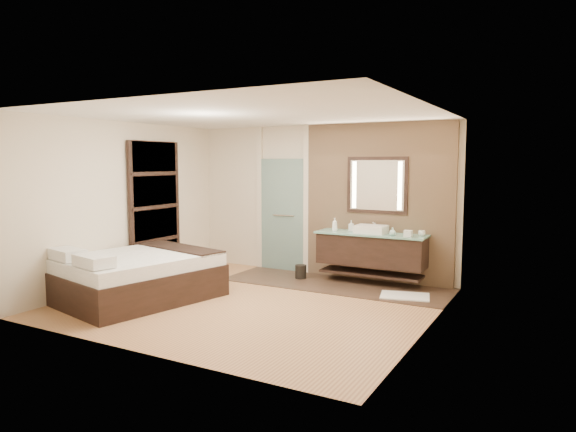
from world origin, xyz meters
The scene contains 15 objects.
floor centered at (0.00, 0.00, 0.00)m, with size 5.00×5.00×0.00m, color #925C3D.
tile_strip centered at (0.60, 1.60, 0.01)m, with size 3.80×1.30×0.01m, color #33261B.
stone_wall centered at (1.10, 2.21, 1.35)m, with size 2.60×0.08×2.70m, color tan.
vanity centered at (1.10, 1.92, 0.58)m, with size 1.85×0.55×0.88m.
mirror_unit centered at (1.10, 2.16, 1.65)m, with size 1.06×0.04×0.96m.
frosted_door centered at (-0.75, 2.20, 1.14)m, with size 1.10×0.12×2.70m.
shoji_partition centered at (-2.43, 0.60, 1.21)m, with size 0.06×1.20×2.40m.
bed centered at (-1.65, -0.66, 0.34)m, with size 2.15×2.47×0.83m.
bath_mat centered at (1.85, 1.35, 0.02)m, with size 0.72×0.50×0.02m, color silver.
waste_bin centered at (-0.10, 1.69, 0.12)m, with size 0.20×0.20×0.25m, color black.
tissue_box centered at (1.75, 1.79, 0.92)m, with size 0.12×0.12×0.10m, color silver.
soap_bottle_a centered at (0.46, 1.86, 0.98)m, with size 0.09×0.09×0.23m, color white.
soap_bottle_b centered at (0.71, 2.01, 0.95)m, with size 0.08×0.08×0.18m, color #B2B2B2.
soap_bottle_c centered at (1.50, 1.78, 0.93)m, with size 0.10×0.10×0.13m, color #A4CFC9.
cup centered at (1.92, 1.99, 0.91)m, with size 0.11×0.11×0.09m, color white.
Camera 1 is at (3.93, -6.16, 2.04)m, focal length 32.00 mm.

